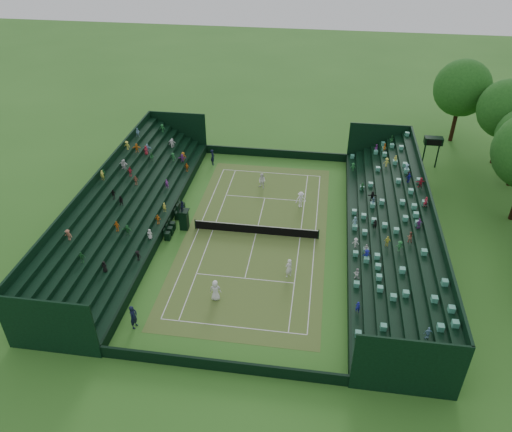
% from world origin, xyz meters
% --- Properties ---
extents(ground, '(160.00, 160.00, 0.00)m').
position_xyz_m(ground, '(0.00, 0.00, 0.00)').
color(ground, '#316921').
rests_on(ground, ground).
extents(court_surface, '(12.97, 26.77, 0.01)m').
position_xyz_m(court_surface, '(0.00, 0.00, 0.01)').
color(court_surface, '#3F802A').
rests_on(court_surface, ground).
extents(perimeter_wall_north, '(17.17, 0.20, 1.00)m').
position_xyz_m(perimeter_wall_north, '(0.00, 15.88, 0.50)').
color(perimeter_wall_north, black).
rests_on(perimeter_wall_north, ground).
extents(perimeter_wall_south, '(17.17, 0.20, 1.00)m').
position_xyz_m(perimeter_wall_south, '(0.00, -15.88, 0.50)').
color(perimeter_wall_south, black).
rests_on(perimeter_wall_south, ground).
extents(perimeter_wall_east, '(0.20, 31.77, 1.00)m').
position_xyz_m(perimeter_wall_east, '(8.48, 0.00, 0.50)').
color(perimeter_wall_east, black).
rests_on(perimeter_wall_east, ground).
extents(perimeter_wall_west, '(0.20, 31.77, 1.00)m').
position_xyz_m(perimeter_wall_west, '(-8.48, 0.00, 0.50)').
color(perimeter_wall_west, black).
rests_on(perimeter_wall_west, ground).
extents(north_grandstand, '(6.60, 32.00, 4.90)m').
position_xyz_m(north_grandstand, '(12.66, 0.00, 1.55)').
color(north_grandstand, black).
rests_on(north_grandstand, ground).
extents(south_grandstand, '(6.60, 32.00, 4.90)m').
position_xyz_m(south_grandstand, '(-12.66, 0.00, 1.55)').
color(south_grandstand, black).
rests_on(south_grandstand, ground).
extents(tennis_net, '(11.67, 0.10, 1.06)m').
position_xyz_m(tennis_net, '(0.00, 0.00, 0.53)').
color(tennis_net, black).
rests_on(tennis_net, ground).
extents(scoreboard_tower, '(2.00, 1.00, 3.70)m').
position_xyz_m(scoreboard_tower, '(17.75, 16.00, 3.14)').
color(scoreboard_tower, black).
rests_on(scoreboard_tower, ground).
extents(umpire_chair, '(0.97, 0.97, 3.04)m').
position_xyz_m(umpire_chair, '(-6.82, -0.12, 1.30)').
color(umpire_chair, black).
rests_on(umpire_chair, ground).
extents(courtside_chairs, '(0.52, 5.50, 1.14)m').
position_xyz_m(courtside_chairs, '(-7.90, 0.45, 0.43)').
color(courtside_chairs, black).
rests_on(courtside_chairs, ground).
extents(player_near_west, '(0.98, 0.72, 1.83)m').
position_xyz_m(player_near_west, '(-1.85, -9.16, 0.92)').
color(player_near_west, white).
rests_on(player_near_west, ground).
extents(player_near_east, '(0.78, 0.75, 1.81)m').
position_xyz_m(player_near_east, '(3.55, -5.62, 0.90)').
color(player_near_east, white).
rests_on(player_near_east, ground).
extents(player_far_west, '(1.00, 0.91, 1.68)m').
position_xyz_m(player_far_west, '(-0.59, 8.52, 0.84)').
color(player_far_west, white).
rests_on(player_far_west, ground).
extents(player_far_east, '(1.28, 1.07, 1.72)m').
position_xyz_m(player_far_east, '(3.76, 5.30, 0.86)').
color(player_far_east, white).
rests_on(player_far_east, ground).
extents(line_judge_north, '(0.67, 0.80, 1.88)m').
position_xyz_m(line_judge_north, '(-6.97, 12.99, 0.94)').
color(line_judge_north, black).
rests_on(line_judge_north, ground).
extents(line_judge_south, '(0.60, 0.80, 2.00)m').
position_xyz_m(line_judge_south, '(-7.11, -12.90, 1.00)').
color(line_judge_south, black).
rests_on(line_judge_south, ground).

